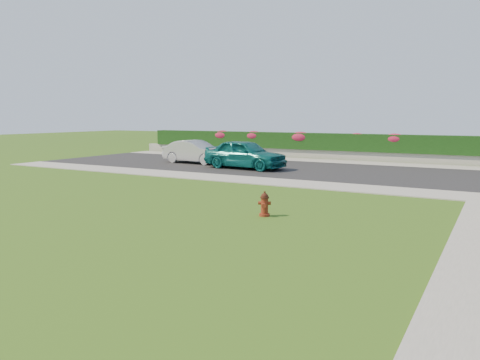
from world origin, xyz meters
The scene contains 14 objects.
ground centered at (0.00, 0.00, 0.00)m, with size 120.00×120.00×0.00m, color black.
street_far centered at (-5.00, 14.00, 0.02)m, with size 26.00×8.00×0.04m, color black.
sidewalk_far centered at (-6.00, 9.00, 0.02)m, with size 24.00×2.00×0.04m, color gray.
sidewalk_beyond centered at (-1.00, 19.00, 0.02)m, with size 34.00×2.00×0.04m, color gray.
retaining_wall centered at (-1.00, 20.50, 0.30)m, with size 34.00×0.40×0.60m, color gray.
hedge centered at (-1.00, 20.60, 1.15)m, with size 32.00×0.90×1.10m, color black.
fire_hydrant centered at (1.14, 2.69, 0.34)m, with size 0.37×0.35×0.71m.
sedan_teal centered at (-5.01, 12.75, 0.81)m, with size 1.82×4.53×1.55m, color #0B5555.
sedan_silver centered at (-8.94, 13.81, 0.72)m, with size 1.43×4.10×1.35m, color #AAADB2.
flower_clump_a centered at (-11.17, 20.50, 1.42)m, with size 1.39×0.89×0.69m, color #B11E4B.
flower_clump_b centered at (-8.54, 20.50, 1.44)m, with size 1.33×0.86×0.67m, color #B11E4B.
flower_clump_c centered at (-5.00, 20.50, 1.41)m, with size 1.47×0.94×0.73m, color #B11E4B.
flower_clump_d centered at (-1.15, 20.50, 1.49)m, with size 1.06×0.68×0.53m, color #B11E4B.
flower_clump_e centered at (1.17, 20.50, 1.44)m, with size 1.30×0.83×0.65m, color #B11E4B.
Camera 1 is at (6.94, -9.04, 2.84)m, focal length 35.00 mm.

